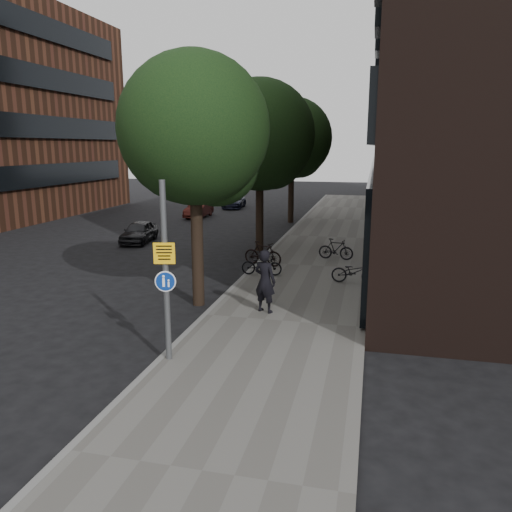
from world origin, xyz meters
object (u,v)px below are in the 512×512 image
(parked_bike_facade_near, at_px, (354,272))
(parked_car_near, at_px, (139,232))
(pedestrian, at_px, (265,281))
(signpost, at_px, (166,272))

(parked_bike_facade_near, xyz_separation_m, parked_car_near, (-11.03, 5.82, 0.01))
(pedestrian, bearing_deg, signpost, 89.63)
(pedestrian, relative_size, parked_car_near, 0.58)
(parked_bike_facade_near, bearing_deg, pedestrian, 148.06)
(parked_bike_facade_near, height_order, parked_car_near, parked_car_near)
(pedestrian, relative_size, parked_bike_facade_near, 1.17)
(parked_bike_facade_near, relative_size, parked_car_near, 0.49)
(parked_bike_facade_near, bearing_deg, parked_car_near, 62.73)
(signpost, relative_size, parked_bike_facade_near, 2.56)
(pedestrian, distance_m, parked_bike_facade_near, 4.46)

